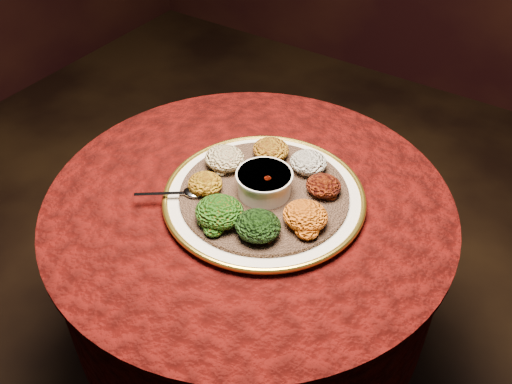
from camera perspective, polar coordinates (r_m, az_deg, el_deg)
The scene contains 13 objects.
table at distance 1.46m, azimuth -0.68°, elevation -6.07°, with size 0.96×0.96×0.73m.
platter at distance 1.32m, azimuth 0.81°, elevation -0.53°, with size 0.60×0.60×0.02m.
injera at distance 1.31m, azimuth 0.82°, elevation -0.17°, with size 0.39×0.39×0.01m, color brown.
stew_bowl at distance 1.29m, azimuth 0.83°, elevation 1.04°, with size 0.13×0.13×0.05m.
spoon at distance 1.31m, azimuth -6.90°, elevation -0.08°, with size 0.13×0.10×0.01m.
portion_ayib at distance 1.36m, azimuth 5.26°, elevation 2.98°, with size 0.09×0.09×0.04m, color beige.
portion_kitfo at distance 1.30m, azimuth 6.77°, elevation 0.63°, with size 0.08×0.08×0.04m, color black.
portion_tikil at distance 1.22m, azimuth 4.95°, elevation -2.37°, with size 0.10×0.09×0.05m, color #A75C0D.
portion_gomen at distance 1.19m, azimuth 0.20°, elevation -3.38°, with size 0.10×0.09×0.05m, color black.
portion_mixveg at distance 1.22m, azimuth -3.67°, elevation -1.99°, with size 0.11×0.10×0.05m, color #8E3409.
portion_kik at distance 1.31m, azimuth -5.10°, elevation 0.86°, with size 0.08×0.08×0.04m, color #AC7A0F.
portion_timatim at distance 1.37m, azimuth -3.16°, elevation 3.39°, with size 0.10×0.09×0.05m, color maroon.
portion_shiro at distance 1.40m, azimuth 1.49°, elevation 4.27°, with size 0.09×0.09×0.04m, color #936411.
Camera 1 is at (0.56, -0.82, 1.62)m, focal length 40.00 mm.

